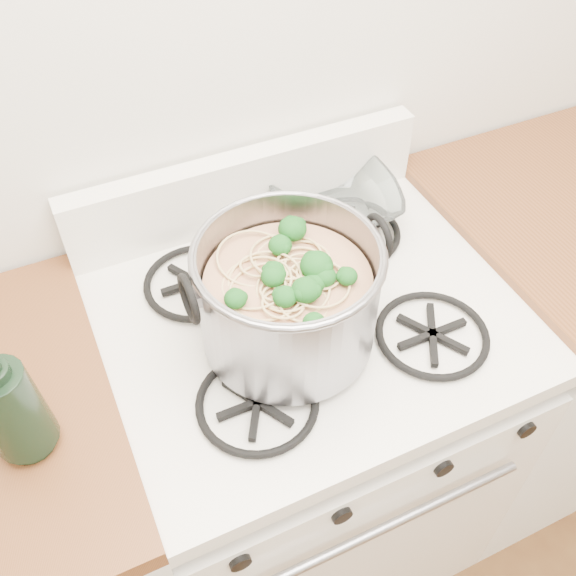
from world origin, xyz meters
The scene contains 6 objects.
gas_range centered at (0.00, 1.26, 0.44)m, with size 0.76×0.66×0.92m.
counter_left centered at (-0.51, 1.26, 0.46)m, with size 0.25×0.65×0.92m.
stock_pot centered at (-0.07, 1.22, 1.02)m, with size 0.34×0.31×0.21m.
spatula centered at (0.06, 1.32, 0.94)m, with size 0.29×0.31×0.02m, color black, non-canonical shape.
glass_bowl centered at (0.16, 1.48, 0.94)m, with size 0.11×0.11×0.03m, color white.
bottle centered at (-0.52, 1.19, 1.04)m, with size 0.09×0.10×0.25m, color black.
Camera 1 is at (-0.37, 0.57, 1.81)m, focal length 40.00 mm.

